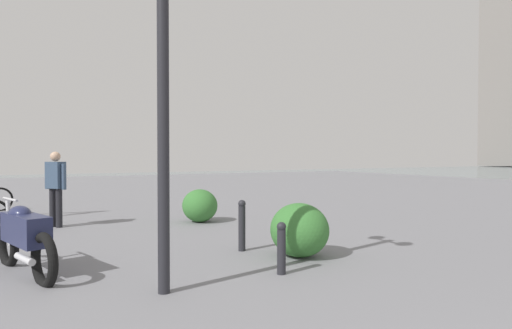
{
  "coord_description": "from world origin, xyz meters",
  "views": [
    {
      "loc": [
        0.47,
        2.49,
        1.63
      ],
      "look_at": [
        11.02,
        -3.22,
        1.37
      ],
      "focal_mm": 30.56,
      "sensor_mm": 36.0,
      "label": 1
    }
  ],
  "objects_px": {
    "motorcycle": "(24,237)",
    "bollard_mid": "(242,224)",
    "pedestrian": "(56,183)",
    "bollard_near": "(281,247)",
    "lamppost": "(163,42)"
  },
  "relations": [
    {
      "from": "lamppost",
      "to": "bollard_mid",
      "type": "relative_size",
      "value": 5.17
    },
    {
      "from": "pedestrian",
      "to": "bollard_mid",
      "type": "bearing_deg",
      "value": -148.07
    },
    {
      "from": "motorcycle",
      "to": "bollard_near",
      "type": "height_order",
      "value": "motorcycle"
    },
    {
      "from": "lamppost",
      "to": "motorcycle",
      "type": "xyz_separation_m",
      "value": [
        1.74,
        1.44,
        -2.45
      ]
    },
    {
      "from": "bollard_mid",
      "to": "bollard_near",
      "type": "bearing_deg",
      "value": 173.53
    },
    {
      "from": "motorcycle",
      "to": "bollard_mid",
      "type": "xyz_separation_m",
      "value": [
        -0.15,
        -3.27,
        -0.05
      ]
    },
    {
      "from": "pedestrian",
      "to": "bollard_near",
      "type": "height_order",
      "value": "pedestrian"
    },
    {
      "from": "lamppost",
      "to": "pedestrian",
      "type": "relative_size",
      "value": 2.63
    },
    {
      "from": "motorcycle",
      "to": "bollard_mid",
      "type": "distance_m",
      "value": 3.27
    },
    {
      "from": "motorcycle",
      "to": "pedestrian",
      "type": "bearing_deg",
      "value": -9.22
    },
    {
      "from": "motorcycle",
      "to": "bollard_near",
      "type": "xyz_separation_m",
      "value": [
        -1.71,
        -3.09,
        -0.13
      ]
    },
    {
      "from": "pedestrian",
      "to": "bollard_near",
      "type": "relative_size",
      "value": 2.39
    },
    {
      "from": "motorcycle",
      "to": "bollard_mid",
      "type": "relative_size",
      "value": 2.43
    },
    {
      "from": "bollard_near",
      "to": "pedestrian",
      "type": "bearing_deg",
      "value": 22.94
    },
    {
      "from": "pedestrian",
      "to": "bollard_near",
      "type": "distance_m",
      "value": 6.27
    }
  ]
}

